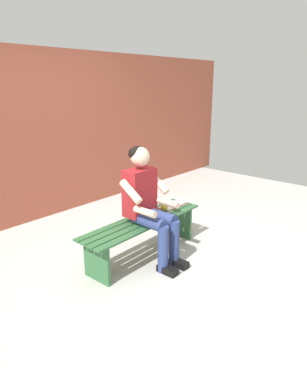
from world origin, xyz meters
TOP-DOWN VIEW (x-y plane):
  - ground_plane at (1.02, 1.00)m, footprint 10.00×7.00m
  - brick_wall at (0.50, -1.97)m, footprint 9.50×0.24m
  - bench_near at (0.00, 0.00)m, footprint 1.58×0.41m
  - person_seated at (0.03, 0.10)m, footprint 0.50×0.69m
  - apple at (-0.37, -0.01)m, footprint 0.09×0.09m
  - book_open at (-0.57, -0.03)m, footprint 0.41×0.16m

SIDE VIEW (x-z plane):
  - ground_plane at x=1.02m, z-range -0.04..0.00m
  - bench_near at x=0.00m, z-range 0.11..0.53m
  - book_open at x=-0.57m, z-range 0.42..0.45m
  - apple at x=-0.37m, z-range 0.42..0.51m
  - person_seated at x=0.03m, z-range 0.06..1.28m
  - brick_wall at x=0.50m, z-range 0.00..2.29m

